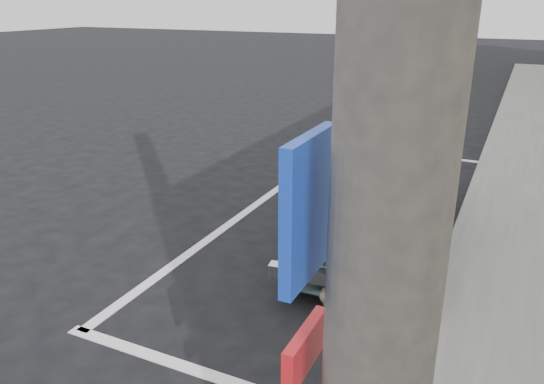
{
  "coord_description": "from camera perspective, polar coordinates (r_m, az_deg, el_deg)",
  "views": [
    {
      "loc": [
        2.34,
        -3.37,
        2.79
      ],
      "look_at": [
        -0.05,
        1.65,
        0.75
      ],
      "focal_mm": 35.0,
      "sensor_mm": 36.0,
      "label": 1
    }
  ],
  "objects": [
    {
      "name": "ground",
      "position": [
        4.95,
        -7.97,
        -14.28
      ],
      "size": [
        80.0,
        80.0,
        0.0
      ],
      "primitive_type": "plane",
      "color": "black",
      "rests_on": "ground"
    },
    {
      "name": "pline_rear",
      "position": [
        4.4,
        -5.93,
        -19.24
      ],
      "size": [
        3.0,
        0.12,
        0.01
      ],
      "primitive_type": "cube",
      "color": "silver",
      "rests_on": "ground"
    },
    {
      "name": "pline_front",
      "position": [
        10.41,
        14.37,
        4.01
      ],
      "size": [
        3.0,
        0.12,
        0.01
      ],
      "primitive_type": "cube",
      "color": "silver",
      "rests_on": "ground"
    },
    {
      "name": "pline_side",
      "position": [
        7.66,
        -1.42,
        -1.14
      ],
      "size": [
        0.12,
        7.0,
        0.01
      ],
      "primitive_type": "cube",
      "color": "silver",
      "rests_on": "ground"
    },
    {
      "name": "retro_coupe",
      "position": [
        6.46,
        10.68,
        0.41
      ],
      "size": [
        2.02,
        3.91,
        1.27
      ],
      "rotation": [
        0.0,
        0.0,
        0.14
      ],
      "color": "slate",
      "rests_on": "ground"
    },
    {
      "name": "cat",
      "position": [
        5.16,
        6.87,
        -11.05
      ],
      "size": [
        0.33,
        0.48,
        0.27
      ],
      "rotation": [
        0.0,
        0.0,
        -0.36
      ],
      "color": "#65594D",
      "rests_on": "ground"
    }
  ]
}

